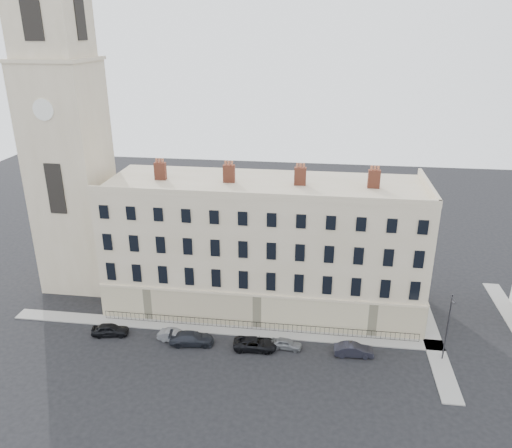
# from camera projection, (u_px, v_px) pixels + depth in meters

# --- Properties ---
(ground) EXTENTS (160.00, 160.00, 0.00)m
(ground) POSITION_uv_depth(u_px,v_px,m) (309.00, 365.00, 49.65)
(ground) COLOR black
(ground) RESTS_ON ground
(terrace) EXTENTS (36.22, 12.22, 17.00)m
(terrace) POSITION_uv_depth(u_px,v_px,m) (264.00, 245.00, 58.67)
(terrace) COLOR #C2B190
(terrace) RESTS_ON ground
(church_tower) EXTENTS (8.00, 8.13, 44.00)m
(church_tower) POSITION_uv_depth(u_px,v_px,m) (67.00, 141.00, 59.43)
(church_tower) COLOR #C2B190
(church_tower) RESTS_ON ground
(pavement_terrace) EXTENTS (48.00, 2.00, 0.12)m
(pavement_terrace) POSITION_uv_depth(u_px,v_px,m) (220.00, 329.00, 55.48)
(pavement_terrace) COLOR gray
(pavement_terrace) RESTS_ON ground
(pavement_east_return) EXTENTS (2.00, 24.00, 0.12)m
(pavement_east_return) POSITION_uv_depth(u_px,v_px,m) (429.00, 329.00, 55.38)
(pavement_east_return) COLOR gray
(pavement_east_return) RESTS_ON ground
(railings) EXTENTS (35.00, 0.04, 0.96)m
(railings) POSITION_uv_depth(u_px,v_px,m) (256.00, 326.00, 55.17)
(railings) COLOR black
(railings) RESTS_ON ground
(car_a) EXTENTS (4.12, 2.19, 1.33)m
(car_a) POSITION_uv_depth(u_px,v_px,m) (110.00, 330.00, 54.28)
(car_a) COLOR black
(car_a) RESTS_ON ground
(car_b) EXTENTS (3.90, 1.81, 1.24)m
(car_b) POSITION_uv_depth(u_px,v_px,m) (175.00, 336.00, 53.25)
(car_b) COLOR slate
(car_b) RESTS_ON ground
(car_c) EXTENTS (4.90, 2.48, 1.36)m
(car_c) POSITION_uv_depth(u_px,v_px,m) (192.00, 338.00, 52.73)
(car_c) COLOR #1F222A
(car_c) RESTS_ON ground
(car_d) EXTENTS (4.65, 2.35, 1.26)m
(car_d) POSITION_uv_depth(u_px,v_px,m) (255.00, 344.00, 51.91)
(car_d) COLOR black
(car_d) RESTS_ON ground
(car_e) EXTENTS (3.36, 1.69, 1.10)m
(car_e) POSITION_uv_depth(u_px,v_px,m) (286.00, 344.00, 52.06)
(car_e) COLOR slate
(car_e) RESTS_ON ground
(car_f) EXTENTS (4.06, 1.60, 1.31)m
(car_f) POSITION_uv_depth(u_px,v_px,m) (354.00, 350.00, 50.88)
(car_f) COLOR black
(car_f) RESTS_ON ground
(streetlamp) EXTENTS (0.40, 1.61, 7.48)m
(streetlamp) POSITION_uv_depth(u_px,v_px,m) (448.00, 325.00, 48.89)
(streetlamp) COLOR #2E2D32
(streetlamp) RESTS_ON ground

